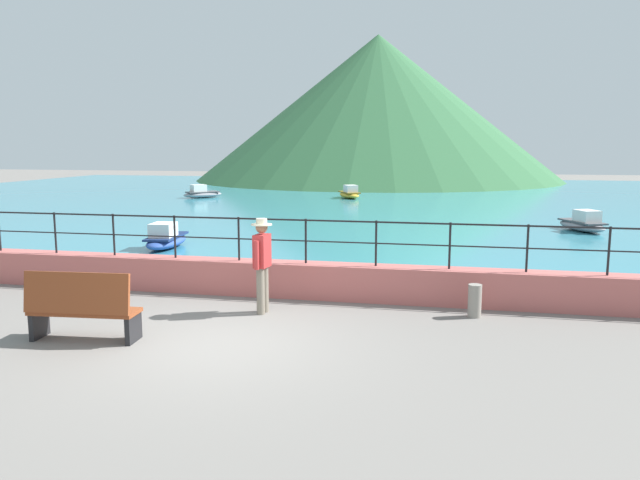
% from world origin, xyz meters
% --- Properties ---
extents(ground_plane, '(120.00, 120.00, 0.00)m').
position_xyz_m(ground_plane, '(0.00, 0.00, 0.00)').
color(ground_plane, slate).
extents(promenade_wall, '(20.00, 0.56, 0.70)m').
position_xyz_m(promenade_wall, '(0.00, 3.20, 0.35)').
color(promenade_wall, '#BC605B').
rests_on(promenade_wall, ground).
extents(railing, '(18.44, 0.04, 0.90)m').
position_xyz_m(railing, '(-0.00, 3.20, 1.31)').
color(railing, black).
rests_on(railing, promenade_wall).
extents(lake_water, '(64.00, 44.32, 0.06)m').
position_xyz_m(lake_water, '(0.00, 25.84, 0.03)').
color(lake_water, teal).
rests_on(lake_water, ground).
extents(hill_main, '(31.57, 31.57, 12.46)m').
position_xyz_m(hill_main, '(-2.97, 45.79, 6.23)').
color(hill_main, '#33663D').
rests_on(hill_main, ground).
extents(bench_main, '(1.74, 0.69, 1.13)m').
position_xyz_m(bench_main, '(-2.05, -0.32, 0.56)').
color(bench_main, brown).
rests_on(bench_main, ground).
extents(person_walking, '(0.38, 0.57, 1.75)m').
position_xyz_m(person_walking, '(0.21, 1.85, 0.98)').
color(person_walking, slate).
rests_on(person_walking, ground).
extents(bollard, '(0.24, 0.24, 0.59)m').
position_xyz_m(bollard, '(4.01, 2.39, 0.30)').
color(bollard, gray).
rests_on(bollard, ground).
extents(boat_0, '(2.25, 2.27, 0.76)m').
position_xyz_m(boat_0, '(-10.49, 24.43, 0.33)').
color(boat_0, gray).
rests_on(boat_0, lake_water).
extents(boat_1, '(1.15, 2.39, 0.76)m').
position_xyz_m(boat_1, '(-4.64, 7.88, 0.33)').
color(boat_1, '#2D4C9E').
rests_on(boat_1, lake_water).
extents(boat_2, '(1.85, 2.46, 0.76)m').
position_xyz_m(boat_2, '(-2.13, 25.93, 0.33)').
color(boat_2, gold).
rests_on(boat_2, lake_water).
extents(boat_3, '(1.74, 2.47, 0.76)m').
position_xyz_m(boat_3, '(8.11, 14.23, 0.33)').
color(boat_3, gray).
rests_on(boat_3, lake_water).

